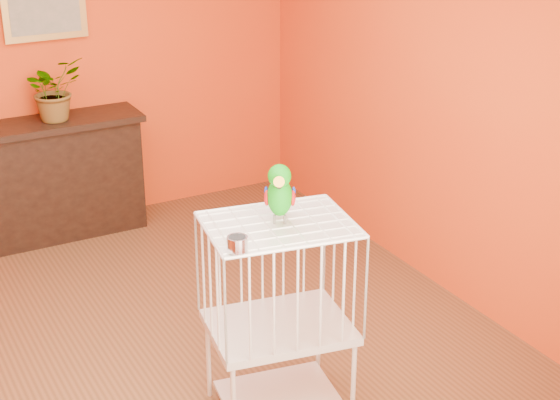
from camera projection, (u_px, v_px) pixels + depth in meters
ground at (169, 355)px, 5.18m from camera, size 4.50×4.50×0.00m
room_shell at (154, 102)px, 4.57m from camera, size 4.50×4.50×4.50m
console_cabinet at (62, 177)px, 6.63m from camera, size 1.26×0.45×0.94m
potted_plant at (55, 97)px, 6.36m from camera, size 0.57×0.60×0.37m
framed_picture at (44, 6)px, 6.30m from camera, size 0.62×0.04×0.50m
birdcage at (279, 317)px, 4.46m from camera, size 0.81×0.67×1.11m
feed_cup at (237, 244)px, 3.95m from camera, size 0.10×0.10×0.07m
parrot at (280, 193)px, 4.20m from camera, size 0.21×0.28×0.33m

